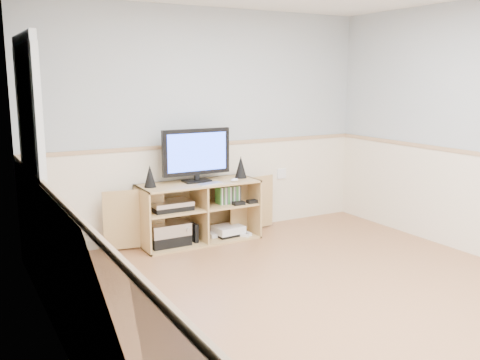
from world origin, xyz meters
name	(u,v)px	position (x,y,z in m)	size (l,w,h in m)	color
room	(320,149)	(-0.06, 0.12, 1.22)	(4.04, 4.54, 2.54)	tan
media_cabinet	(197,210)	(-0.22, 2.03, 0.33)	(2.02, 0.49, 0.65)	tan
monitor	(196,153)	(-0.22, 2.02, 0.96)	(0.77, 0.18, 0.57)	black
speaker_left	(150,176)	(-0.76, 2.00, 0.76)	(0.12, 0.12, 0.23)	black
speaker_right	(241,167)	(0.30, 2.00, 0.77)	(0.13, 0.13, 0.25)	black
keyboard	(210,184)	(-0.16, 1.84, 0.66)	(0.27, 0.11, 0.01)	white
mouse	(235,180)	(0.14, 1.84, 0.67)	(0.10, 0.06, 0.04)	white
av_components	(169,226)	(-0.57, 1.98, 0.22)	(0.51, 0.31, 0.47)	black
game_consoles	(227,231)	(0.11, 1.96, 0.07)	(0.45, 0.30, 0.11)	white
game_cases	(228,195)	(0.12, 1.96, 0.48)	(0.26, 0.14, 0.19)	#3F8C3F
wall_outlet	(281,174)	(1.00, 2.23, 0.60)	(0.12, 0.03, 0.12)	white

